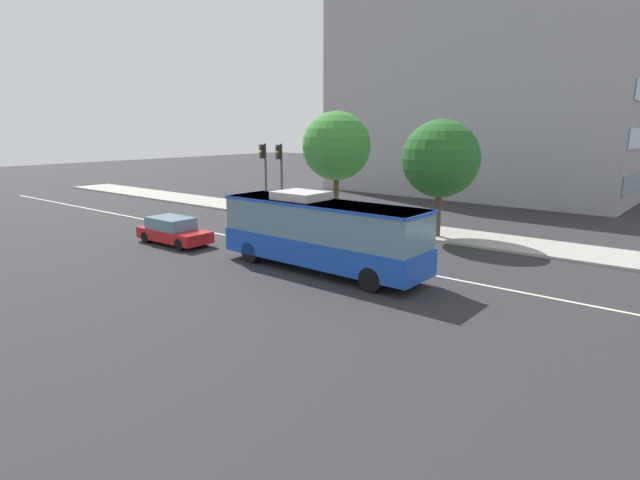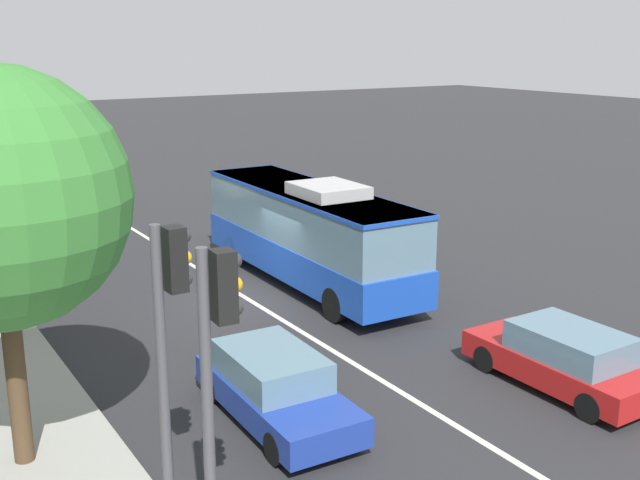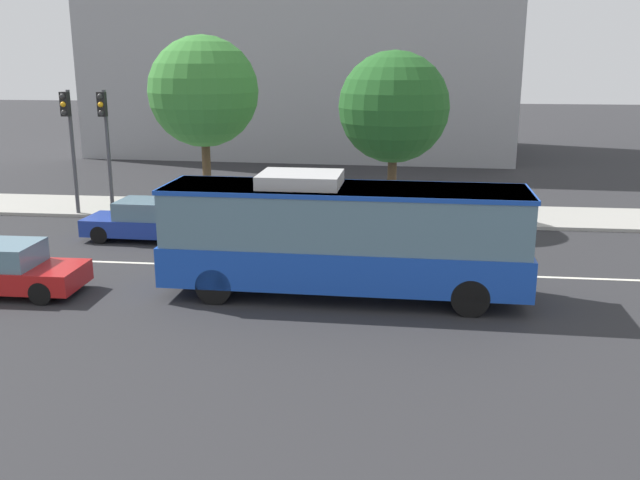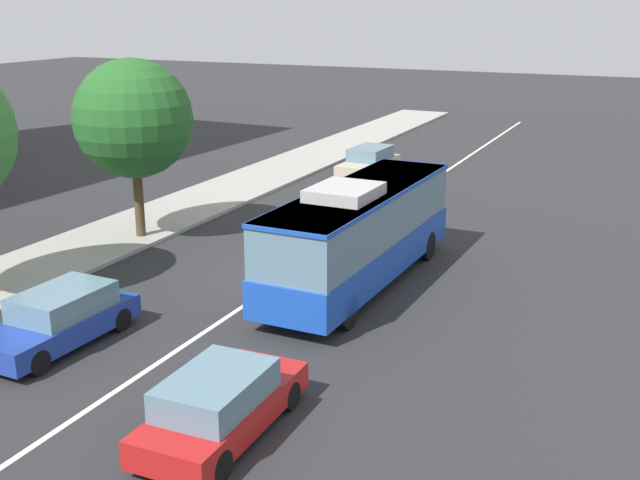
% 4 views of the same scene
% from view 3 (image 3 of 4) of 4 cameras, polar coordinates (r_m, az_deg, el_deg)
% --- Properties ---
extents(ground_plane, '(160.00, 160.00, 0.00)m').
position_cam_3_polar(ground_plane, '(22.04, 1.52, -2.48)').
color(ground_plane, '#28282B').
extents(sidewalk_kerb, '(80.00, 3.87, 0.14)m').
position_cam_3_polar(sidewalk_kerb, '(29.75, 2.92, 2.22)').
color(sidewalk_kerb, '#9E9B93').
rests_on(sidewalk_kerb, ground_plane).
extents(lane_centre_line, '(76.00, 0.16, 0.01)m').
position_cam_3_polar(lane_centre_line, '(22.04, 1.52, -2.46)').
color(lane_centre_line, silver).
rests_on(lane_centre_line, ground_plane).
extents(transit_bus, '(10.05, 2.72, 3.46)m').
position_cam_3_polar(transit_bus, '(19.23, 1.89, 0.54)').
color(transit_bus, '#1947B7').
rests_on(transit_bus, ground_plane).
extents(sedan_red, '(4.53, 1.88, 1.46)m').
position_cam_3_polar(sedan_red, '(21.73, -24.61, -2.12)').
color(sedan_red, '#B21919').
rests_on(sedan_red, ground_plane).
extents(sedan_blue, '(4.55, 1.94, 1.46)m').
position_cam_3_polar(sedan_blue, '(26.26, -13.69, 1.58)').
color(sedan_blue, '#1E3899').
rests_on(sedan_blue, ground_plane).
extents(traffic_light_near_corner, '(0.33, 0.62, 5.20)m').
position_cam_3_polar(traffic_light_near_corner, '(30.45, -19.72, 8.34)').
color(traffic_light_near_corner, '#47474C').
rests_on(traffic_light_near_corner, ground_plane).
extents(traffic_light_mid_block, '(0.33, 0.62, 5.20)m').
position_cam_3_polar(traffic_light_mid_block, '(29.87, -17.06, 8.44)').
color(traffic_light_mid_block, '#47474C').
rests_on(traffic_light_mid_block, ground_plane).
extents(street_tree_kerbside_left, '(4.57, 4.57, 7.37)m').
position_cam_3_polar(street_tree_kerbside_left, '(29.99, -9.46, 11.80)').
color(street_tree_kerbside_left, '#4C3823').
rests_on(street_tree_kerbside_left, ground_plane).
extents(street_tree_kerbside_centre, '(4.36, 4.36, 6.75)m').
position_cam_3_polar(street_tree_kerbside_centre, '(28.06, 6.02, 10.68)').
color(street_tree_kerbside_centre, '#4C3823').
rests_on(street_tree_kerbside_centre, ground_plane).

